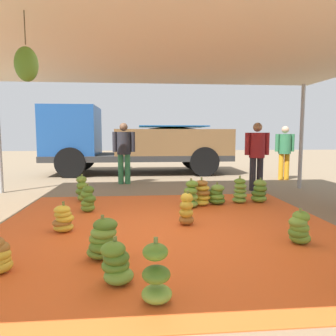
{
  "coord_description": "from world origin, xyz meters",
  "views": [
    {
      "loc": [
        -0.41,
        -4.71,
        1.44
      ],
      "look_at": [
        0.11,
        1.23,
        0.8
      ],
      "focal_mm": 34.0,
      "sensor_mm": 36.0,
      "label": 1
    }
  ],
  "objects_px": {
    "banana_bunch_6": "(186,210)",
    "banana_bunch_11": "(103,240)",
    "banana_bunch_7": "(156,276)",
    "banana_bunch_14": "(240,192)",
    "banana_bunch_13": "(259,192)",
    "banana_bunch_1": "(82,189)",
    "worker_0": "(257,151)",
    "banana_bunch_0": "(88,200)",
    "worker_1": "(285,149)",
    "banana_bunch_10": "(299,228)",
    "banana_bunch_4": "(116,263)",
    "worker_2": "(124,149)",
    "banana_bunch_5": "(63,219)",
    "banana_bunch_9": "(202,194)",
    "cargo_truck_main": "(130,141)",
    "banana_bunch_8": "(191,195)",
    "banana_bunch_3": "(217,195)"
  },
  "relations": [
    {
      "from": "banana_bunch_6",
      "to": "banana_bunch_11",
      "type": "bearing_deg",
      "value": -132.37
    },
    {
      "from": "banana_bunch_7",
      "to": "banana_bunch_14",
      "type": "xyz_separation_m",
      "value": [
        1.93,
        3.79,
        0.0
      ]
    },
    {
      "from": "banana_bunch_13",
      "to": "banana_bunch_1",
      "type": "bearing_deg",
      "value": 173.18
    },
    {
      "from": "banana_bunch_6",
      "to": "worker_0",
      "type": "distance_m",
      "value": 3.77
    },
    {
      "from": "banana_bunch_0",
      "to": "worker_1",
      "type": "distance_m",
      "value": 6.68
    },
    {
      "from": "banana_bunch_10",
      "to": "banana_bunch_13",
      "type": "height_order",
      "value": "banana_bunch_13"
    },
    {
      "from": "banana_bunch_7",
      "to": "worker_1",
      "type": "distance_m",
      "value": 8.32
    },
    {
      "from": "banana_bunch_4",
      "to": "banana_bunch_13",
      "type": "bearing_deg",
      "value": 51.39
    },
    {
      "from": "banana_bunch_7",
      "to": "banana_bunch_14",
      "type": "distance_m",
      "value": 4.25
    },
    {
      "from": "worker_1",
      "to": "worker_2",
      "type": "height_order",
      "value": "worker_2"
    },
    {
      "from": "banana_bunch_0",
      "to": "banana_bunch_4",
      "type": "height_order",
      "value": "banana_bunch_0"
    },
    {
      "from": "banana_bunch_14",
      "to": "banana_bunch_5",
      "type": "bearing_deg",
      "value": -152.32
    },
    {
      "from": "banana_bunch_13",
      "to": "worker_1",
      "type": "height_order",
      "value": "worker_1"
    },
    {
      "from": "banana_bunch_13",
      "to": "worker_2",
      "type": "relative_size",
      "value": 0.3
    },
    {
      "from": "banana_bunch_5",
      "to": "banana_bunch_6",
      "type": "height_order",
      "value": "banana_bunch_6"
    },
    {
      "from": "banana_bunch_9",
      "to": "cargo_truck_main",
      "type": "height_order",
      "value": "cargo_truck_main"
    },
    {
      "from": "banana_bunch_8",
      "to": "worker_2",
      "type": "relative_size",
      "value": 0.33
    },
    {
      "from": "banana_bunch_10",
      "to": "banana_bunch_1",
      "type": "bearing_deg",
      "value": 138.03
    },
    {
      "from": "banana_bunch_5",
      "to": "banana_bunch_11",
      "type": "relative_size",
      "value": 0.86
    },
    {
      "from": "banana_bunch_13",
      "to": "worker_0",
      "type": "bearing_deg",
      "value": 72.2
    },
    {
      "from": "banana_bunch_9",
      "to": "banana_bunch_7",
      "type": "bearing_deg",
      "value": -106.92
    },
    {
      "from": "banana_bunch_0",
      "to": "banana_bunch_1",
      "type": "bearing_deg",
      "value": 105.59
    },
    {
      "from": "banana_bunch_10",
      "to": "banana_bunch_8",
      "type": "bearing_deg",
      "value": 116.74
    },
    {
      "from": "banana_bunch_7",
      "to": "banana_bunch_10",
      "type": "relative_size",
      "value": 1.2
    },
    {
      "from": "banana_bunch_7",
      "to": "banana_bunch_10",
      "type": "bearing_deg",
      "value": 33.99
    },
    {
      "from": "banana_bunch_9",
      "to": "worker_0",
      "type": "bearing_deg",
      "value": 42.81
    },
    {
      "from": "cargo_truck_main",
      "to": "banana_bunch_4",
      "type": "bearing_deg",
      "value": -89.14
    },
    {
      "from": "banana_bunch_0",
      "to": "banana_bunch_14",
      "type": "height_order",
      "value": "banana_bunch_14"
    },
    {
      "from": "banana_bunch_1",
      "to": "banana_bunch_9",
      "type": "distance_m",
      "value": 2.55
    },
    {
      "from": "banana_bunch_8",
      "to": "worker_1",
      "type": "distance_m",
      "value": 5.08
    },
    {
      "from": "banana_bunch_14",
      "to": "cargo_truck_main",
      "type": "relative_size",
      "value": 0.09
    },
    {
      "from": "banana_bunch_1",
      "to": "banana_bunch_7",
      "type": "bearing_deg",
      "value": -72.28
    },
    {
      "from": "banana_bunch_9",
      "to": "banana_bunch_14",
      "type": "xyz_separation_m",
      "value": [
        0.82,
        0.14,
        0.0
      ]
    },
    {
      "from": "banana_bunch_8",
      "to": "banana_bunch_1",
      "type": "bearing_deg",
      "value": 159.86
    },
    {
      "from": "banana_bunch_0",
      "to": "worker_1",
      "type": "xyz_separation_m",
      "value": [
        5.47,
        3.76,
        0.74
      ]
    },
    {
      "from": "banana_bunch_6",
      "to": "banana_bunch_9",
      "type": "bearing_deg",
      "value": 69.18
    },
    {
      "from": "banana_bunch_3",
      "to": "worker_0",
      "type": "relative_size",
      "value": 0.27
    },
    {
      "from": "banana_bunch_5",
      "to": "banana_bunch_1",
      "type": "bearing_deg",
      "value": 92.71
    },
    {
      "from": "banana_bunch_3",
      "to": "banana_bunch_7",
      "type": "xyz_separation_m",
      "value": [
        -1.42,
        -3.71,
        0.05
      ]
    },
    {
      "from": "banana_bunch_6",
      "to": "banana_bunch_13",
      "type": "height_order",
      "value": "banana_bunch_6"
    },
    {
      "from": "banana_bunch_6",
      "to": "cargo_truck_main",
      "type": "bearing_deg",
      "value": 98.97
    },
    {
      "from": "banana_bunch_5",
      "to": "worker_1",
      "type": "xyz_separation_m",
      "value": [
        5.65,
        4.92,
        0.79
      ]
    },
    {
      "from": "banana_bunch_7",
      "to": "banana_bunch_13",
      "type": "xyz_separation_m",
      "value": [
        2.36,
        3.82,
        -0.02
      ]
    },
    {
      "from": "worker_1",
      "to": "banana_bunch_8",
      "type": "bearing_deg",
      "value": -134.68
    },
    {
      "from": "banana_bunch_9",
      "to": "banana_bunch_14",
      "type": "distance_m",
      "value": 0.83
    },
    {
      "from": "banana_bunch_14",
      "to": "worker_2",
      "type": "xyz_separation_m",
      "value": [
        -2.52,
        2.82,
        0.77
      ]
    },
    {
      "from": "banana_bunch_3",
      "to": "banana_bunch_6",
      "type": "height_order",
      "value": "banana_bunch_6"
    },
    {
      "from": "banana_bunch_3",
      "to": "banana_bunch_0",
      "type": "bearing_deg",
      "value": -170.13
    },
    {
      "from": "banana_bunch_1",
      "to": "worker_2",
      "type": "height_order",
      "value": "worker_2"
    },
    {
      "from": "worker_1",
      "to": "worker_2",
      "type": "relative_size",
      "value": 0.96
    }
  ]
}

